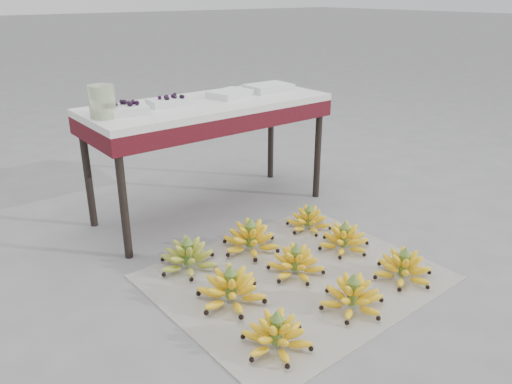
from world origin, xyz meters
TOP-DOWN VIEW (x-y plane):
  - ground at (0.00, 0.00)m, footprint 60.00×60.00m
  - newspaper_mat at (-0.09, -0.01)m, footprint 1.28×1.08m
  - bunch_front_left at (-0.48, -0.34)m, footprint 0.30×0.30m
  - bunch_front_center at (-0.07, -0.35)m, footprint 0.32×0.32m
  - bunch_front_right at (0.30, -0.34)m, footprint 0.36×0.36m
  - bunch_mid_left at (-0.45, 0.01)m, footprint 0.35×0.35m
  - bunch_mid_center at (-0.07, 0.01)m, footprint 0.27×0.27m
  - bunch_mid_right at (0.30, 0.04)m, footprint 0.32×0.32m
  - bunch_back_left at (-0.45, 0.37)m, footprint 0.36×0.36m
  - bunch_back_center at (-0.09, 0.33)m, footprint 0.31×0.31m
  - bunch_back_right at (0.32, 0.33)m, footprint 0.25×0.25m
  - vendor_table at (0.04, 0.90)m, footprint 1.42×0.57m
  - tray_far_left at (-0.49, 0.90)m, footprint 0.30×0.25m
  - tray_left at (-0.20, 0.93)m, footprint 0.24×0.18m
  - tray_right at (0.20, 0.91)m, footprint 0.28×0.23m
  - tray_far_right at (0.50, 0.92)m, footprint 0.27×0.20m
  - glass_jar at (-0.60, 0.87)m, footprint 0.14×0.14m

SIDE VIEW (x-z plane):
  - ground at x=0.00m, z-range 0.00..0.00m
  - newspaper_mat at x=-0.09m, z-range 0.00..0.01m
  - bunch_back_right at x=0.32m, z-range -0.02..0.13m
  - bunch_mid_right at x=0.30m, z-range -0.02..0.14m
  - bunch_mid_center at x=-0.07m, z-range -0.02..0.14m
  - bunch_front_left at x=-0.48m, z-range -0.02..0.15m
  - bunch_front_right at x=0.30m, z-range -0.02..0.15m
  - bunch_front_center at x=-0.07m, z-range -0.02..0.15m
  - bunch_back_left at x=-0.45m, z-range -0.02..0.16m
  - bunch_back_center at x=-0.09m, z-range -0.02..0.16m
  - bunch_mid_left at x=-0.45m, z-range -0.02..0.16m
  - vendor_table at x=0.04m, z-range 0.26..0.95m
  - tray_right at x=0.20m, z-range 0.68..0.72m
  - tray_left at x=-0.20m, z-range 0.67..0.73m
  - tray_far_right at x=0.50m, z-range 0.68..0.73m
  - tray_far_left at x=-0.49m, z-range 0.67..0.74m
  - glass_jar at x=-0.60m, z-range 0.68..0.84m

